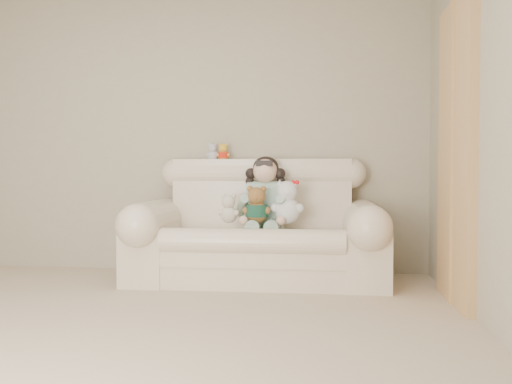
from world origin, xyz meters
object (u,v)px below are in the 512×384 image
at_px(sofa, 257,220).
at_px(white_cat, 287,197).
at_px(seated_child, 265,193).
at_px(brown_teddy, 257,201).
at_px(cream_teddy, 229,206).

height_order(sofa, white_cat, sofa).
relative_size(sofa, seated_child, 3.29).
xyz_separation_m(brown_teddy, white_cat, (0.24, 0.04, 0.03)).
height_order(sofa, seated_child, seated_child).
distance_m(sofa, seated_child, 0.24).
distance_m(white_cat, cream_teddy, 0.48).
relative_size(sofa, cream_teddy, 7.60).
bearing_deg(brown_teddy, white_cat, 10.33).
bearing_deg(sofa, white_cat, -20.05).
bearing_deg(seated_child, brown_teddy, -97.79).
distance_m(seated_child, brown_teddy, 0.23).
relative_size(sofa, white_cat, 5.05).
relative_size(sofa, brown_teddy, 5.94).
relative_size(seated_child, cream_teddy, 2.31).
bearing_deg(white_cat, sofa, 162.30).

